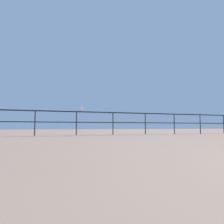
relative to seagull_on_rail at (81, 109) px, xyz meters
name	(u,v)px	position (x,y,z in m)	size (l,w,h in m)	color
pier_railing	(113,118)	(1.51, 0.02, -0.36)	(23.66, 0.05, 1.05)	black
seagull_on_rail	(81,109)	(0.00, 0.00, 0.00)	(0.19, 0.38, 0.18)	white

